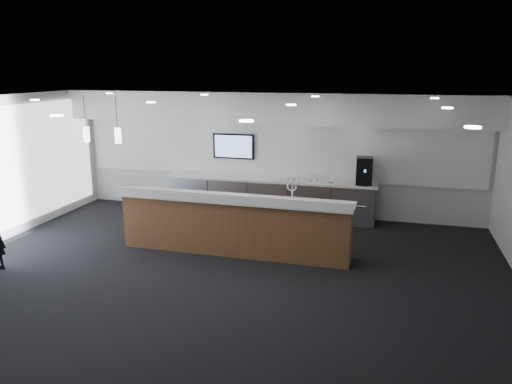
# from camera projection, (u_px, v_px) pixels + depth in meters

# --- Properties ---
(ground) EXTENTS (10.00, 10.00, 0.00)m
(ground) POSITION_uv_depth(u_px,v_px,m) (222.00, 274.00, 8.80)
(ground) COLOR black
(ground) RESTS_ON ground
(ceiling) EXTENTS (10.00, 8.00, 0.02)m
(ceiling) POSITION_uv_depth(u_px,v_px,m) (218.00, 102.00, 8.08)
(ceiling) COLOR black
(ceiling) RESTS_ON back_wall
(back_wall) EXTENTS (10.00, 0.02, 3.00)m
(back_wall) POSITION_uv_depth(u_px,v_px,m) (274.00, 153.00, 12.19)
(back_wall) COLOR silver
(back_wall) RESTS_ON ground
(soffit_bulkhead) EXTENTS (10.00, 0.90, 0.70)m
(soffit_bulkhead) POSITION_uv_depth(u_px,v_px,m) (270.00, 107.00, 11.49)
(soffit_bulkhead) COLOR white
(soffit_bulkhead) RESTS_ON back_wall
(alcove_panel) EXTENTS (9.80, 0.06, 1.40)m
(alcove_panel) POSITION_uv_depth(u_px,v_px,m) (274.00, 150.00, 12.13)
(alcove_panel) COLOR white
(alcove_panel) RESTS_ON back_wall
(back_credenza) EXTENTS (5.06, 0.66, 0.95)m
(back_credenza) POSITION_uv_depth(u_px,v_px,m) (270.00, 197.00, 12.10)
(back_credenza) COLOR gray
(back_credenza) RESTS_ON ground
(wall_tv) EXTENTS (1.05, 0.08, 0.62)m
(wall_tv) POSITION_uv_depth(u_px,v_px,m) (234.00, 146.00, 12.32)
(wall_tv) COLOR black
(wall_tv) RESTS_ON back_wall
(pendant_left) EXTENTS (0.12, 0.12, 0.30)m
(pendant_left) POSITION_uv_depth(u_px,v_px,m) (115.00, 136.00, 9.62)
(pendant_left) COLOR #FFE8C6
(pendant_left) RESTS_ON ceiling
(pendant_right) EXTENTS (0.12, 0.12, 0.30)m
(pendant_right) POSITION_uv_depth(u_px,v_px,m) (84.00, 135.00, 9.79)
(pendant_right) COLOR #FFE8C6
(pendant_right) RESTS_ON ceiling
(ceiling_can_lights) EXTENTS (7.00, 5.00, 0.02)m
(ceiling_can_lights) POSITION_uv_depth(u_px,v_px,m) (218.00, 103.00, 8.08)
(ceiling_can_lights) COLOR silver
(ceiling_can_lights) RESTS_ON ceiling
(service_counter) EXTENTS (4.60, 0.83, 1.49)m
(service_counter) POSITION_uv_depth(u_px,v_px,m) (235.00, 224.00, 9.70)
(service_counter) COLOR #53361B
(service_counter) RESTS_ON ground
(coffee_machine) EXTENTS (0.38, 0.49, 0.62)m
(coffee_machine) POSITION_uv_depth(u_px,v_px,m) (364.00, 171.00, 11.32)
(coffee_machine) COLOR black
(coffee_machine) RESTS_ON back_credenza
(info_sign_left) EXTENTS (0.15, 0.07, 0.21)m
(info_sign_left) POSITION_uv_depth(u_px,v_px,m) (294.00, 176.00, 11.73)
(info_sign_left) COLOR white
(info_sign_left) RESTS_ON back_credenza
(info_sign_right) EXTENTS (0.16, 0.03, 0.21)m
(info_sign_right) POSITION_uv_depth(u_px,v_px,m) (331.00, 178.00, 11.53)
(info_sign_right) COLOR white
(info_sign_right) RESTS_ON back_credenza
(cup_0) EXTENTS (0.10, 0.10, 0.09)m
(cup_0) POSITION_uv_depth(u_px,v_px,m) (322.00, 181.00, 11.52)
(cup_0) COLOR white
(cup_0) RESTS_ON back_credenza
(cup_1) EXTENTS (0.14, 0.14, 0.09)m
(cup_1) POSITION_uv_depth(u_px,v_px,m) (316.00, 180.00, 11.56)
(cup_1) COLOR white
(cup_1) RESTS_ON back_credenza
(cup_2) EXTENTS (0.12, 0.12, 0.09)m
(cup_2) POSITION_uv_depth(u_px,v_px,m) (310.00, 180.00, 11.59)
(cup_2) COLOR white
(cup_2) RESTS_ON back_credenza
(cup_3) EXTENTS (0.13, 0.13, 0.09)m
(cup_3) POSITION_uv_depth(u_px,v_px,m) (304.00, 180.00, 11.63)
(cup_3) COLOR white
(cup_3) RESTS_ON back_credenza
(cup_4) EXTENTS (0.13, 0.13, 0.09)m
(cup_4) POSITION_uv_depth(u_px,v_px,m) (298.00, 179.00, 11.67)
(cup_4) COLOR white
(cup_4) RESTS_ON back_credenza
(cup_5) EXTENTS (0.10, 0.10, 0.09)m
(cup_5) POSITION_uv_depth(u_px,v_px,m) (292.00, 179.00, 11.70)
(cup_5) COLOR white
(cup_5) RESTS_ON back_credenza
(cup_6) EXTENTS (0.14, 0.14, 0.09)m
(cup_6) POSITION_uv_depth(u_px,v_px,m) (286.00, 179.00, 11.74)
(cup_6) COLOR white
(cup_6) RESTS_ON back_credenza
(cup_7) EXTENTS (0.11, 0.11, 0.09)m
(cup_7) POSITION_uv_depth(u_px,v_px,m) (281.00, 178.00, 11.77)
(cup_7) COLOR white
(cup_7) RESTS_ON back_credenza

